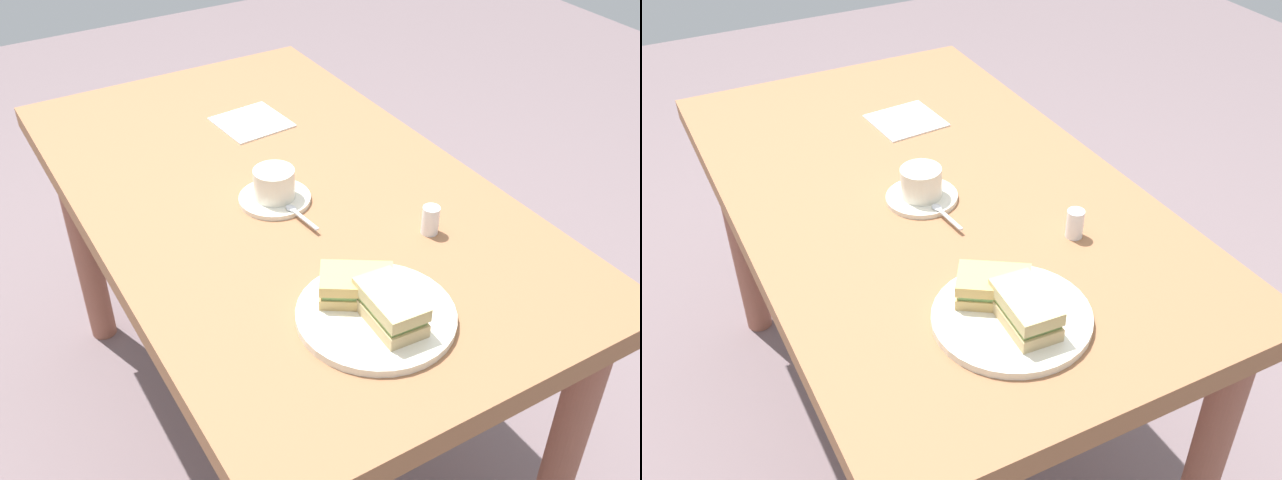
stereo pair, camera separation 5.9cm
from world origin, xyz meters
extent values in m
plane|color=slate|center=(0.00, 0.00, 0.00)|extent=(6.00, 6.00, 0.00)
cube|color=#95623F|center=(0.00, 0.00, 0.69)|extent=(1.30, 0.76, 0.05)
cylinder|color=#975A47|center=(-0.57, -0.30, 0.33)|extent=(0.07, 0.07, 0.66)
cylinder|color=#975A47|center=(0.57, -0.30, 0.33)|extent=(0.07, 0.07, 0.66)
cylinder|color=#975A47|center=(0.57, 0.30, 0.33)|extent=(0.07, 0.07, 0.66)
cylinder|color=silver|center=(-0.41, 0.05, 0.72)|extent=(0.26, 0.26, 0.01)
cube|color=tan|center=(-0.44, 0.04, 0.74)|extent=(0.12, 0.08, 0.02)
cube|color=#77954B|center=(-0.44, 0.04, 0.75)|extent=(0.11, 0.07, 0.01)
cube|color=tan|center=(-0.44, 0.04, 0.77)|extent=(0.12, 0.08, 0.02)
cube|color=tan|center=(-0.37, 0.06, 0.73)|extent=(0.13, 0.14, 0.02)
cube|color=#699149|center=(-0.37, 0.06, 0.75)|extent=(0.12, 0.13, 0.01)
cube|color=tan|center=(-0.37, 0.06, 0.76)|extent=(0.13, 0.14, 0.02)
cylinder|color=silver|center=(-0.03, 0.03, 0.72)|extent=(0.14, 0.14, 0.01)
cylinder|color=silver|center=(-0.03, 0.03, 0.75)|extent=(0.08, 0.08, 0.06)
cylinder|color=#AC8540|center=(-0.03, 0.03, 0.78)|extent=(0.07, 0.07, 0.01)
torus|color=silver|center=(0.01, 0.02, 0.75)|extent=(0.04, 0.02, 0.04)
cube|color=silver|center=(-0.13, 0.02, 0.72)|extent=(0.08, 0.01, 0.00)
ellipsoid|color=silver|center=(-0.09, 0.02, 0.72)|extent=(0.03, 0.02, 0.01)
cube|color=white|center=(0.29, -0.08, 0.71)|extent=(0.16, 0.16, 0.00)
cylinder|color=silver|center=(-0.27, -0.17, 0.74)|extent=(0.03, 0.03, 0.06)
camera|label=1|loc=(-1.13, 0.58, 1.51)|focal=41.80mm
camera|label=2|loc=(-1.15, 0.53, 1.51)|focal=41.80mm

